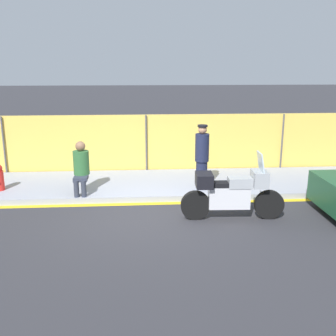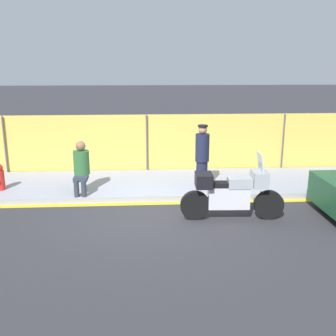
{
  "view_description": "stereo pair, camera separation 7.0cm",
  "coord_description": "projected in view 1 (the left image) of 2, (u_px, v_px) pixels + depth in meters",
  "views": [
    {
      "loc": [
        -0.16,
        -8.45,
        3.32
      ],
      "look_at": [
        0.5,
        0.94,
        0.85
      ],
      "focal_mm": 42.0,
      "sensor_mm": 36.0,
      "label": 1
    },
    {
      "loc": [
        -0.09,
        -8.46,
        3.32
      ],
      "look_at": [
        0.5,
        0.94,
        0.85
      ],
      "focal_mm": 42.0,
      "sensor_mm": 36.0,
      "label": 2
    }
  ],
  "objects": [
    {
      "name": "motorcycle",
      "position": [
        232.0,
        193.0,
        8.61
      ],
      "size": [
        2.29,
        0.56,
        1.51
      ],
      "rotation": [
        0.0,
        0.0,
        -0.04
      ],
      "color": "black",
      "rests_on": "ground_plane"
    },
    {
      "name": "ground_plane",
      "position": [
        149.0,
        215.0,
        9.01
      ],
      "size": [
        120.0,
        120.0,
        0.0
      ],
      "primitive_type": "plane",
      "color": "#2D2D33"
    },
    {
      "name": "officer_standing",
      "position": [
        202.0,
        156.0,
        10.3
      ],
      "size": [
        0.36,
        0.36,
        1.68
      ],
      "color": "#191E38",
      "rests_on": "sidewalk"
    },
    {
      "name": "sidewalk",
      "position": [
        147.0,
        184.0,
        11.04
      ],
      "size": [
        31.73,
        2.62,
        0.15
      ],
      "color": "#8E93A3",
      "rests_on": "ground_plane"
    },
    {
      "name": "curb_paint_stripe",
      "position": [
        149.0,
        204.0,
        9.71
      ],
      "size": [
        31.73,
        0.18,
        0.01
      ],
      "color": "gold",
      "rests_on": "ground_plane"
    },
    {
      "name": "storefront_fence",
      "position": [
        146.0,
        145.0,
        12.17
      ],
      "size": [
        30.14,
        0.17,
        1.86
      ],
      "color": "gold",
      "rests_on": "ground_plane"
    },
    {
      "name": "person_seated_on_curb",
      "position": [
        81.0,
        165.0,
        9.91
      ],
      "size": [
        0.4,
        0.69,
        1.32
      ],
      "color": "#2D3342",
      "rests_on": "sidewalk"
    }
  ]
}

